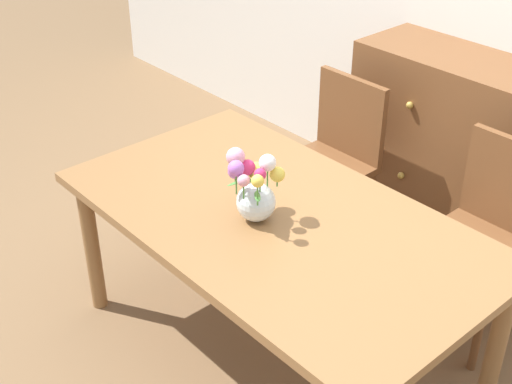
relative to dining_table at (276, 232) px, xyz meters
The scene contains 6 objects.
ground_plane 0.64m from the dining_table, ahead, with size 12.00×12.00×0.00m, color brown.
dining_table is the anchor object (origin of this frame).
chair_left 0.95m from the dining_table, 118.54° to the left, with size 0.42×0.42×0.90m.
chair_right 0.95m from the dining_table, 61.46° to the left, with size 0.42×0.42×0.90m.
dresser 1.34m from the dining_table, 86.41° to the left, with size 1.40×0.47×1.00m.
flower_vase 0.22m from the dining_table, 122.18° to the right, with size 0.25×0.21×0.27m.
Camera 1 is at (1.62, -1.55, 2.21)m, focal length 48.91 mm.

